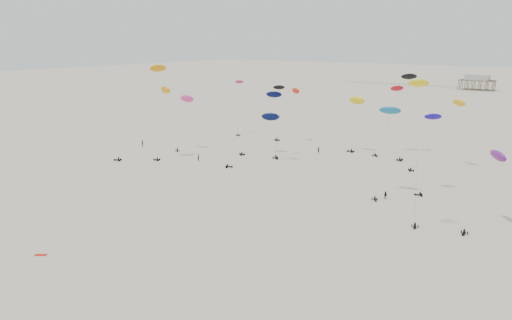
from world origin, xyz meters
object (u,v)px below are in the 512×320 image
Objects in this scene: rig_9 at (164,104)px; rig_0 at (493,167)px; pavilion_main at (477,83)px; rig_4 at (185,107)px; spectator_0 at (199,161)px.

rig_0 is at bearing -110.03° from rig_9.
rig_9 is (-83.91, 4.11, 4.38)m from rig_0.
rig_4 is (-32.63, -237.48, 8.18)m from pavilion_main.
pavilion_main is 1.08× the size of rig_9.
rig_4 reaches higher than pavilion_main.
rig_0 is 84.12m from rig_9.
pavilion_main is 1.43× the size of rig_0.
spectator_0 is at bearing -4.51° from rig_0.
rig_9 is at bearing -3.19° from rig_0.
pavilion_main is at bearing -24.01° from rig_9.
rig_9 is at bearing -96.79° from pavilion_main.
rig_0 reaches higher than spectator_0.
pavilion_main is 248.74m from spectator_0.
rig_4 is 21.46m from spectator_0.
pavilion_main is 239.86m from rig_4.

